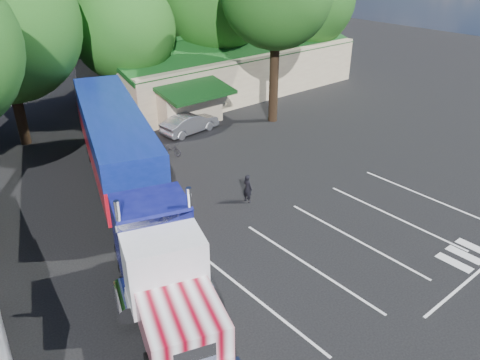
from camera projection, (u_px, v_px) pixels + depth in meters
ground at (224, 211)px, 24.63m from camera, size 120.00×120.00×0.00m
event_hall at (222, 66)px, 43.60m from camera, size 24.20×14.12×5.55m
tree_row_c at (0, 24)px, 29.17m from camera, size 10.00×10.00×13.05m
tree_row_d at (124, 30)px, 35.84m from camera, size 8.00×8.00×10.60m
tree_row_e at (213, 0)px, 40.62m from camera, size 9.60×9.60×12.90m
semi_truck at (124, 162)px, 23.68m from camera, size 9.74×22.65×4.80m
woman at (248, 188)px, 25.17m from camera, size 0.44×0.62×1.62m
bicycle at (171, 148)px, 30.92m from camera, size 1.03×1.78×0.88m
silver_sedan at (190, 123)px, 34.31m from camera, size 4.67×2.06×1.49m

